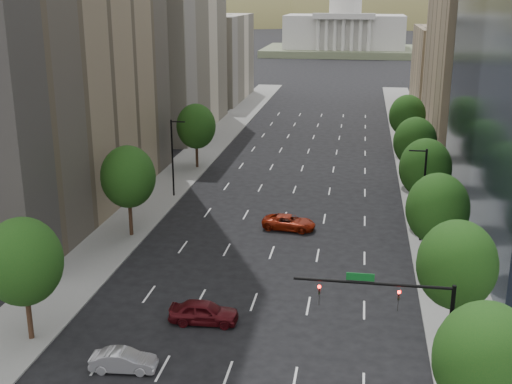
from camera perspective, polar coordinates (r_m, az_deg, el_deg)
The scene contains 23 objects.
sidewalk_left at distance 72.06m, azimuth -9.81°, elevation -1.44°, with size 6.00×200.00×0.15m, color slate.
sidewalk_right at distance 68.82m, azimuth 15.46°, elevation -2.72°, with size 6.00×200.00×0.15m, color slate.
midrise_cream_left at distance 112.39m, azimuth -7.81°, elevation 14.30°, with size 14.00×30.00×35.00m, color beige.
filler_left at distance 144.83m, azimuth -3.85°, elevation 11.63°, with size 14.00×26.00×18.00m, color beige.
parking_tan_right at distance 106.26m, azimuth 19.15°, elevation 12.03°, with size 14.00×30.00×30.00m, color #8C7759.
filler_right at distance 139.40m, azimuth 16.68°, elevation 10.34°, with size 14.00×26.00×16.00m, color #8C7759.
tree_right_0 at distance 34.82m, azimuth 19.44°, elevation -13.71°, with size 5.20×5.20×8.39m.
tree_right_1 at distance 44.39m, azimuth 17.15°, elevation -6.11°, with size 5.20×5.20×8.75m.
tree_right_2 at distance 55.60m, azimuth 15.58°, elevation -1.42°, with size 5.20×5.20×8.61m.
tree_right_3 at distance 66.98m, azimuth 14.58°, elevation 2.03°, with size 5.20×5.20×8.89m.
tree_right_4 at distance 80.64m, azimuth 13.73°, elevation 4.28°, with size 5.20×5.20×8.46m.
tree_right_5 at distance 96.23m, azimuth 13.08°, elevation 6.52°, with size 5.20×5.20×8.75m.
tree_left_0 at distance 45.55m, azimuth -19.68°, elevation -5.76°, with size 5.20×5.20×8.75m.
tree_left_1 at distance 62.67m, azimuth -11.11°, elevation 1.31°, with size 5.20×5.20×8.97m.
tree_left_2 at distance 86.90m, azimuth -5.26°, elevation 5.74°, with size 5.20×5.20×8.68m.
streetlight_rn at distance 62.41m, azimuth 14.37°, elevation -0.05°, with size 1.70×0.20×9.00m.
streetlight_ln at distance 74.70m, azimuth -7.27°, elevation 3.15°, with size 1.70×0.20×9.00m.
traffic_signal at distance 38.80m, azimuth 13.06°, elevation -10.17°, with size 9.12×0.40×7.38m.
capitol at distance 254.71m, azimuth 7.74°, elevation 13.75°, with size 60.00×40.00×35.20m.
foothills at distance 607.53m, azimuth 11.94°, elevation 11.00°, with size 720.00×413.00×263.00m.
car_maroon at distance 47.33m, azimuth -4.58°, elevation -10.41°, with size 1.99×4.96×1.69m, color #480C10.
car_silver at distance 42.72m, azimuth -11.50°, elevation -14.25°, with size 1.44×4.14×1.36m, color #A2A2A8.
car_red_far at distance 64.96m, azimuth 2.90°, elevation -2.66°, with size 2.43×5.27×1.46m, color maroon.
Camera 1 is at (7.37, -4.51, 22.64)m, focal length 45.77 mm.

